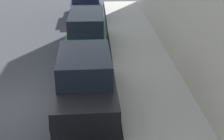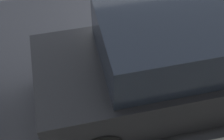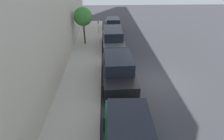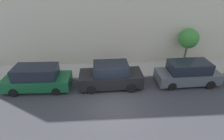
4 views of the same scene
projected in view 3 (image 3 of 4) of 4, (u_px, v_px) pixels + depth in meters
The scene contains 7 objects.
ground_plane at pixel (152, 81), 12.07m from camera, with size 60.00×60.00×0.00m, color #38383D.
sidewalk at pixel (81, 82), 11.85m from camera, with size 2.73×32.00×0.15m.
parked_sedan_nearest at pixel (113, 25), 21.85m from camera, with size 1.92×4.53×1.54m.
parked_minivan_second at pixel (113, 39), 16.76m from camera, with size 2.04×4.95×1.90m.
parked_suv_third at pixel (118, 71), 11.46m from camera, with size 2.08×4.85×1.98m.
parking_meter_near at pixel (98, 25), 20.50m from camera, with size 0.11×0.15×1.42m.
street_tree at pixel (83, 17), 16.52m from camera, with size 1.76×1.76×3.57m.
Camera 3 is at (3.17, 9.95, 6.70)m, focal length 28.00 mm.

